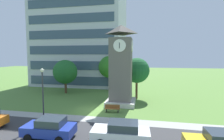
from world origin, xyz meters
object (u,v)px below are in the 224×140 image
park_bench (112,108)px  tree_by_building (137,71)px  clock_tower (121,69)px  parked_car_white (121,132)px  tree_near_tower (65,72)px  parked_car_blue (50,128)px  tree_streetside (110,67)px  street_lamp (43,89)px

park_bench → tree_by_building: tree_by_building is taller
clock_tower → parked_car_white: (1.40, -10.37, -4.06)m
tree_near_tower → parked_car_blue: size_ratio=1.43×
tree_by_building → parked_car_white: 14.34m
parked_car_white → tree_streetside: bearing=104.0°
tree_by_building → tree_streetside: bearing=133.9°
clock_tower → tree_by_building: clock_tower is taller
street_lamp → tree_streetside: bearing=79.1°
park_bench → street_lamp: bearing=-145.0°
tree_by_building → parked_car_white: bearing=-92.7°
tree_near_tower → parked_car_white: size_ratio=1.34×
tree_by_building → tree_near_tower: 12.98m
tree_streetside → street_lamp: bearing=-100.9°
clock_tower → parked_car_white: size_ratio=2.41×
clock_tower → tree_near_tower: 11.99m
parked_car_blue → street_lamp: bearing=130.5°
tree_near_tower → street_lamp: bearing=-72.8°
street_lamp → parked_car_blue: size_ratio=1.30×
tree_by_building → tree_near_tower: tree_by_building is taller
street_lamp → tree_by_building: (8.88, 11.41, 1.03)m
street_lamp → parked_car_white: size_ratio=1.21×
street_lamp → tree_streetside: size_ratio=0.81×
street_lamp → tree_by_building: bearing=52.1°
park_bench → tree_by_building: 8.51m
clock_tower → park_bench: size_ratio=5.98×
park_bench → tree_streetside: 13.77m
park_bench → tree_streetside: bearing=102.9°
tree_near_tower → clock_tower: bearing=-24.9°
street_lamp → tree_by_building: tree_by_building is taller
clock_tower → parked_car_white: 11.22m
clock_tower → street_lamp: size_ratio=1.99×
tree_streetside → tree_near_tower: tree_streetside is taller
clock_tower → street_lamp: 10.56m
parked_car_white → park_bench: bearing=106.1°
park_bench → tree_by_building: (2.62, 7.03, 4.02)m
tree_streetside → tree_by_building: bearing=-46.1°
clock_tower → tree_by_building: 4.07m
street_lamp → parked_car_blue: 4.44m
street_lamp → parked_car_white: bearing=-16.6°
clock_tower → tree_near_tower: clock_tower is taller
tree_by_building → tree_near_tower: bearing=173.2°
parked_car_blue → parked_car_white: same height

